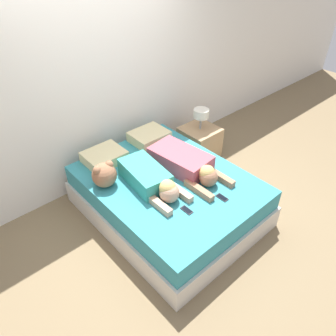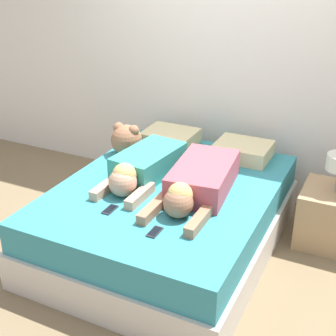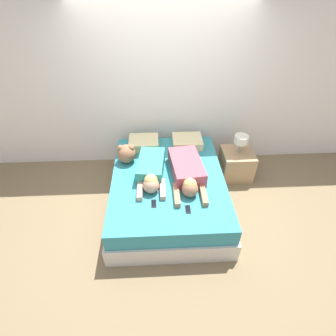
# 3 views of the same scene
# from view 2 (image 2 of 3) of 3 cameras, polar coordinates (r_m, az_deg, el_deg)

# --- Properties ---
(ground_plane) EXTENTS (12.00, 12.00, 0.00)m
(ground_plane) POSITION_cam_2_polar(r_m,az_deg,el_deg) (3.84, 0.00, -9.20)
(ground_plane) COLOR #7F6B4C
(wall_back) EXTENTS (12.00, 0.06, 2.60)m
(wall_back) POSITION_cam_2_polar(r_m,az_deg,el_deg) (4.33, 6.96, 13.45)
(wall_back) COLOR white
(wall_back) RESTS_ON ground_plane
(bed) EXTENTS (1.60, 2.03, 0.53)m
(bed) POSITION_cam_2_polar(r_m,az_deg,el_deg) (3.70, 0.00, -5.88)
(bed) COLOR beige
(bed) RESTS_ON ground_plane
(pillow_head_left) EXTENTS (0.46, 0.39, 0.13)m
(pillow_head_left) POSITION_cam_2_polar(r_m,az_deg,el_deg) (4.30, 0.29, 3.73)
(pillow_head_left) COLOR beige
(pillow_head_left) RESTS_ON bed
(pillow_head_right) EXTENTS (0.46, 0.39, 0.13)m
(pillow_head_right) POSITION_cam_2_polar(r_m,az_deg,el_deg) (4.07, 9.11, 2.11)
(pillow_head_right) COLOR beige
(pillow_head_right) RESTS_ON bed
(person_left) EXTENTS (0.41, 0.91, 0.24)m
(person_left) POSITION_cam_2_polar(r_m,az_deg,el_deg) (3.62, -3.22, 0.05)
(person_left) COLOR teal
(person_left) RESTS_ON bed
(person_right) EXTENTS (0.47, 1.04, 0.24)m
(person_right) POSITION_cam_2_polar(r_m,az_deg,el_deg) (3.40, 3.68, -1.73)
(person_right) COLOR #B24C59
(person_right) RESTS_ON bed
(cell_phone_left) EXTENTS (0.06, 0.13, 0.01)m
(cell_phone_left) POSITION_cam_2_polar(r_m,az_deg,el_deg) (3.27, -7.09, -5.05)
(cell_phone_left) COLOR #2D2D33
(cell_phone_left) RESTS_ON bed
(cell_phone_right) EXTENTS (0.06, 0.13, 0.01)m
(cell_phone_right) POSITION_cam_2_polar(r_m,az_deg,el_deg) (3.01, -1.62, -7.79)
(cell_phone_right) COLOR #2D2D33
(cell_phone_right) RESTS_ON bed
(plush_toy) EXTENTS (0.27, 0.27, 0.29)m
(plush_toy) POSITION_cam_2_polar(r_m,az_deg,el_deg) (4.07, -5.08, 3.51)
(plush_toy) COLOR #996647
(plush_toy) RESTS_ON bed
(nightstand) EXTENTS (0.49, 0.49, 0.77)m
(nightstand) POSITION_cam_2_polar(r_m,az_deg,el_deg) (3.95, 19.36, -5.35)
(nightstand) COLOR tan
(nightstand) RESTS_ON ground_plane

